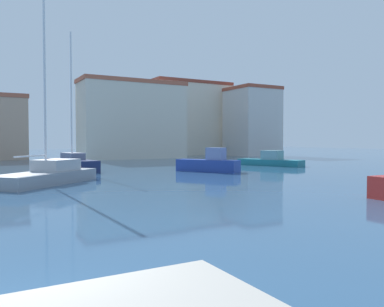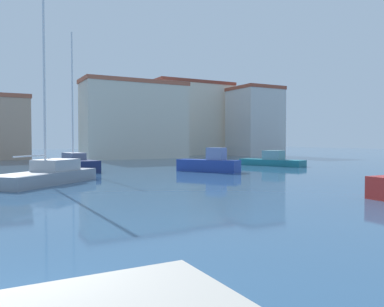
{
  "view_description": "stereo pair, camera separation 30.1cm",
  "coord_description": "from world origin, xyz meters",
  "px_view_note": "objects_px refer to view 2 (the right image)",
  "views": [
    {
      "loc": [
        -0.26,
        -5.06,
        2.37
      ],
      "look_at": [
        12.54,
        17.88,
        1.47
      ],
      "focal_mm": 36.7,
      "sensor_mm": 36.0,
      "label": 1
    },
    {
      "loc": [
        0.01,
        -5.21,
        2.37
      ],
      "look_at": [
        12.54,
        17.88,
        1.47
      ],
      "focal_mm": 36.7,
      "sensor_mm": 36.0,
      "label": 2
    }
  ],
  "objects_px": {
    "sailboat_grey_outer_mooring": "(48,174)",
    "motorboat_teal_center_channel": "(272,161)",
    "sailboat_navy_distant_east": "(73,163)",
    "motorboat_blue_far_left": "(209,164)"
  },
  "relations": [
    {
      "from": "sailboat_grey_outer_mooring",
      "to": "sailboat_navy_distant_east",
      "type": "bearing_deg",
      "value": 70.29
    },
    {
      "from": "sailboat_grey_outer_mooring",
      "to": "sailboat_navy_distant_east",
      "type": "distance_m",
      "value": 9.42
    },
    {
      "from": "motorboat_teal_center_channel",
      "to": "motorboat_blue_far_left",
      "type": "relative_size",
      "value": 1.3
    },
    {
      "from": "motorboat_teal_center_channel",
      "to": "sailboat_navy_distant_east",
      "type": "xyz_separation_m",
      "value": [
        -17.33,
        3.1,
        0.12
      ]
    },
    {
      "from": "motorboat_teal_center_channel",
      "to": "motorboat_blue_far_left",
      "type": "height_order",
      "value": "motorboat_blue_far_left"
    },
    {
      "from": "sailboat_grey_outer_mooring",
      "to": "sailboat_navy_distant_east",
      "type": "xyz_separation_m",
      "value": [
        3.18,
        8.87,
        0.06
      ]
    },
    {
      "from": "motorboat_teal_center_channel",
      "to": "sailboat_grey_outer_mooring",
      "type": "bearing_deg",
      "value": -164.3
    },
    {
      "from": "sailboat_grey_outer_mooring",
      "to": "motorboat_teal_center_channel",
      "type": "bearing_deg",
      "value": 15.7
    },
    {
      "from": "sailboat_navy_distant_east",
      "to": "motorboat_blue_far_left",
      "type": "distance_m",
      "value": 10.69
    },
    {
      "from": "sailboat_grey_outer_mooring",
      "to": "sailboat_navy_distant_east",
      "type": "relative_size",
      "value": 0.92
    }
  ]
}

